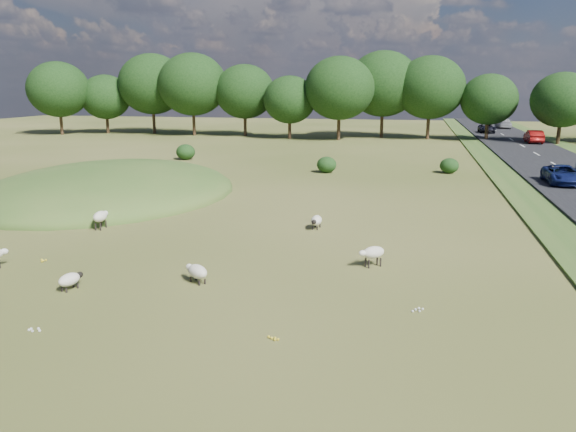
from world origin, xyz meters
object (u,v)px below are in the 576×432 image
object	(u,v)px
sheep_3	(373,253)
sheep_0	(316,221)
sheep_1	(70,279)
car_3	(563,175)
car_4	(503,123)
car_1	(534,136)
sheep_4	(101,216)
car_5	(487,128)
sheep_5	(197,271)

from	to	relation	value
sheep_3	sheep_0	bearing A→B (deg)	-97.15
sheep_1	car_3	bearing A→B (deg)	-25.96
sheep_0	car_3	size ratio (longest dim) A/B	0.25
car_3	car_4	size ratio (longest dim) A/B	0.88
sheep_1	car_4	bearing A→B (deg)	-3.27
sheep_0	car_4	size ratio (longest dim) A/B	0.22
car_1	sheep_3	bearing A→B (deg)	73.22
sheep_0	sheep_1	distance (m)	12.60
sheep_1	sheep_4	xyz separation A→B (m)	(-3.57, 8.08, 0.25)
sheep_4	sheep_3	bearing A→B (deg)	-106.73
car_1	car_5	world-z (taller)	car_1
car_5	car_4	bearing A→B (deg)	69.74
car_4	car_5	bearing A→B (deg)	69.74
car_3	sheep_5	bearing A→B (deg)	-126.37
sheep_5	car_4	size ratio (longest dim) A/B	0.22
sheep_0	car_3	world-z (taller)	car_3
sheep_0	car_5	world-z (taller)	car_5
car_4	car_1	bearing A→B (deg)	90.00
sheep_3	car_3	xyz separation A→B (m)	(11.80, 21.09, 0.32)
sheep_4	car_5	bearing A→B (deg)	-25.99
sheep_1	sheep_5	size ratio (longest dim) A/B	0.93
sheep_1	car_4	xyz separation A→B (m)	(25.85, 81.67, 0.63)
sheep_3	sheep_5	bearing A→B (deg)	-9.36
car_1	car_3	distance (m)	30.91
car_4	sheep_1	bearing A→B (deg)	72.44
sheep_0	sheep_5	distance (m)	9.27
sheep_4	car_4	size ratio (longest dim) A/B	0.24
sheep_3	sheep_4	xyz separation A→B (m)	(-13.82, 3.13, 0.06)
car_3	sheep_0	bearing A→B (deg)	-133.99
sheep_0	car_5	xyz separation A→B (m)	(15.03, 60.92, 0.47)
sheep_1	sheep_4	world-z (taller)	sheep_4
sheep_0	sheep_4	xyz separation A→B (m)	(-10.59, -2.38, 0.21)
sheep_1	car_5	size ratio (longest dim) A/B	0.24
car_3	car_5	distance (m)	45.35
sheep_3	car_3	size ratio (longest dim) A/B	0.24
car_5	sheep_1	bearing A→B (deg)	-107.17
sheep_0	sheep_5	bearing A→B (deg)	-14.21
sheep_0	car_1	world-z (taller)	car_1
sheep_1	sheep_4	size ratio (longest dim) A/B	0.86
sheep_0	sheep_3	size ratio (longest dim) A/B	1.05
sheep_4	car_1	bearing A→B (deg)	-35.13
sheep_0	sheep_5	xyz separation A→B (m)	(-2.91, -8.80, 0.01)
sheep_3	car_4	world-z (taller)	car_4
sheep_3	car_1	world-z (taller)	car_1
sheep_4	sheep_5	size ratio (longest dim) A/B	1.08
sheep_0	sheep_1	xyz separation A→B (m)	(-7.02, -10.47, -0.04)
sheep_1	sheep_5	xyz separation A→B (m)	(4.11, 1.67, 0.05)
sheep_1	sheep_3	bearing A→B (deg)	-49.92
car_1	car_3	xyz separation A→B (m)	(-3.80, -30.68, -0.12)
car_3	car_5	bearing A→B (deg)	90.00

